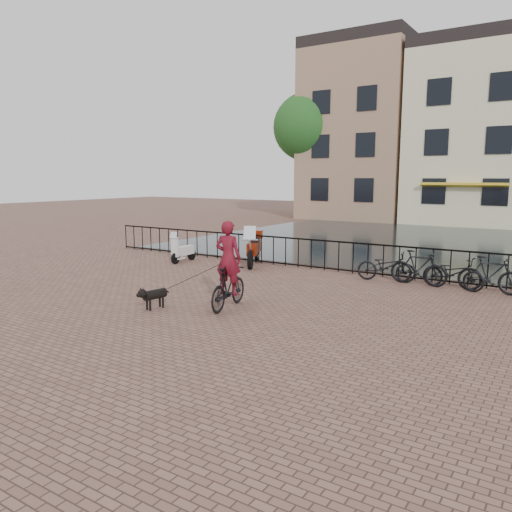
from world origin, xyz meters
The scene contains 14 objects.
ground centered at (0.00, 0.00, 0.00)m, with size 100.00×100.00×0.00m, color brown.
canal_water centered at (0.00, 17.30, 0.00)m, with size 20.00×20.00×0.00m, color black.
railing centered at (0.00, 8.00, 0.50)m, with size 20.00×0.05×1.02m.
canal_house_left centered at (-7.50, 30.00, 6.40)m, with size 7.50×9.00×12.80m.
canal_house_mid centered at (0.50, 30.00, 5.90)m, with size 8.00×9.50×11.80m.
tree_far_left centered at (-11.00, 27.00, 6.73)m, with size 5.04×5.04×9.27m.
cyclist centered at (-0.32, 2.30, 0.93)m, with size 0.84×1.85×2.45m.
dog centered at (-1.77, 1.32, 0.28)m, with size 0.40×0.86×0.56m.
motorcycle centered at (-3.03, 7.55, 0.76)m, with size 1.34×2.13×1.51m.
scooter centered at (-5.58, 6.72, 0.59)m, with size 0.47×1.31×1.19m.
parked_bike_0 centered at (1.80, 7.40, 0.45)m, with size 0.60×1.72×0.90m, color black.
parked_bike_1 centered at (2.75, 7.40, 0.50)m, with size 0.47×1.66×1.00m, color black.
parked_bike_2 centered at (3.70, 7.40, 0.45)m, with size 0.60×1.72×0.90m, color black.
parked_bike_3 centered at (4.65, 7.40, 0.50)m, with size 0.47×1.66×1.00m, color black.
Camera 1 is at (6.50, -7.04, 3.11)m, focal length 35.00 mm.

